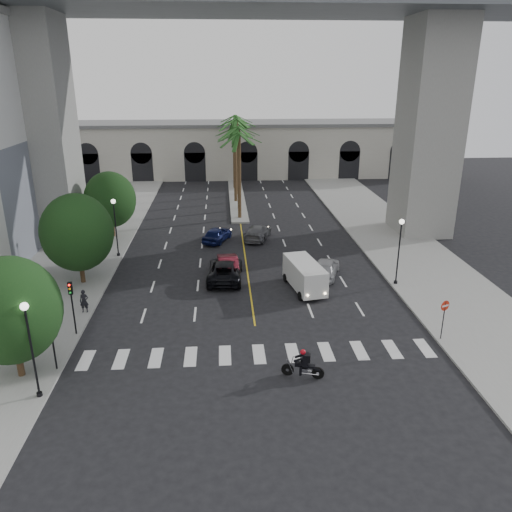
# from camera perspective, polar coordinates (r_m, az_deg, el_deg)

# --- Properties ---
(ground) EXTENTS (140.00, 140.00, 0.00)m
(ground) POSITION_cam_1_polar(r_m,az_deg,el_deg) (31.15, 0.14, -9.72)
(ground) COLOR black
(ground) RESTS_ON ground
(sidewalk_left) EXTENTS (8.00, 100.00, 0.15)m
(sidewalk_left) POSITION_cam_1_polar(r_m,az_deg,el_deg) (46.59, -19.99, -0.55)
(sidewalk_left) COLOR gray
(sidewalk_left) RESTS_ON ground
(sidewalk_right) EXTENTS (8.00, 100.00, 0.15)m
(sidewalk_right) POSITION_cam_1_polar(r_m,az_deg,el_deg) (47.82, 17.03, 0.30)
(sidewalk_right) COLOR gray
(sidewalk_right) RESTS_ON ground
(median) EXTENTS (2.00, 24.00, 0.20)m
(median) POSITION_cam_1_polar(r_m,az_deg,el_deg) (66.82, -2.20, 6.65)
(median) COLOR gray
(median) RESTS_ON ground
(pier_building) EXTENTS (71.00, 10.50, 8.50)m
(pier_building) POSITION_cam_1_polar(r_m,az_deg,el_deg) (82.79, -2.63, 12.15)
(pier_building) COLOR beige
(pier_building) RESTS_ON ground
(bridge) EXTENTS (75.00, 13.00, 26.00)m
(bridge) POSITION_cam_1_polar(r_m,az_deg,el_deg) (49.40, 2.50, 23.49)
(bridge) COLOR gray
(bridge) RESTS_ON ground
(palm_a) EXTENTS (3.20, 3.20, 10.30)m
(palm_a) POSITION_cam_1_polar(r_m,az_deg,el_deg) (55.41, -1.97, 13.36)
(palm_a) COLOR #47331E
(palm_a) RESTS_ON ground
(palm_b) EXTENTS (3.20, 3.20, 10.60)m
(palm_b) POSITION_cam_1_polar(r_m,az_deg,el_deg) (59.35, -2.02, 14.06)
(palm_b) COLOR #47331E
(palm_b) RESTS_ON ground
(palm_c) EXTENTS (3.20, 3.20, 10.10)m
(palm_c) POSITION_cam_1_polar(r_m,az_deg,el_deg) (63.37, -2.43, 14.01)
(palm_c) COLOR #47331E
(palm_c) RESTS_ON ground
(palm_d) EXTENTS (3.20, 3.20, 10.90)m
(palm_d) POSITION_cam_1_polar(r_m,az_deg,el_deg) (67.29, -2.23, 14.98)
(palm_d) COLOR #47331E
(palm_d) RESTS_ON ground
(palm_e) EXTENTS (3.20, 3.20, 10.40)m
(palm_e) POSITION_cam_1_polar(r_m,az_deg,el_deg) (71.31, -2.54, 14.88)
(palm_e) COLOR #47331E
(palm_e) RESTS_ON ground
(palm_f) EXTENTS (3.20, 3.20, 10.70)m
(palm_f) POSITION_cam_1_polar(r_m,az_deg,el_deg) (75.28, -2.39, 15.36)
(palm_f) COLOR #47331E
(palm_f) RESTS_ON ground
(street_tree_near) EXTENTS (5.20, 5.20, 6.89)m
(street_tree_near) POSITION_cam_1_polar(r_m,az_deg,el_deg) (28.78, -26.30, -5.58)
(street_tree_near) COLOR #382616
(street_tree_near) RESTS_ON ground
(street_tree_mid) EXTENTS (5.44, 5.44, 7.21)m
(street_tree_mid) POSITION_cam_1_polar(r_m,az_deg,el_deg) (40.22, -19.76, 2.55)
(street_tree_mid) COLOR #382616
(street_tree_mid) RESTS_ON ground
(street_tree_far) EXTENTS (5.04, 5.04, 6.68)m
(street_tree_far) POSITION_cam_1_polar(r_m,az_deg,el_deg) (51.54, -16.33, 6.20)
(street_tree_far) COLOR #382616
(street_tree_far) RESTS_ON ground
(lamp_post_left_near) EXTENTS (0.40, 0.40, 5.35)m
(lamp_post_left_near) POSITION_cam_1_polar(r_m,az_deg,el_deg) (26.88, -24.37, -8.99)
(lamp_post_left_near) COLOR black
(lamp_post_left_near) RESTS_ON ground
(lamp_post_left_far) EXTENTS (0.40, 0.40, 5.35)m
(lamp_post_left_far) POSITION_cam_1_polar(r_m,az_deg,el_deg) (45.69, -15.78, 3.68)
(lamp_post_left_far) COLOR black
(lamp_post_left_far) RESTS_ON ground
(lamp_post_right) EXTENTS (0.40, 0.40, 5.35)m
(lamp_post_right) POSITION_cam_1_polar(r_m,az_deg,el_deg) (39.39, 16.06, 1.09)
(lamp_post_right) COLOR black
(lamp_post_right) RESTS_ON ground
(traffic_signal_near) EXTENTS (0.25, 0.18, 3.65)m
(traffic_signal_near) POSITION_cam_1_polar(r_m,az_deg,el_deg) (29.23, -22.39, -7.89)
(traffic_signal_near) COLOR black
(traffic_signal_near) RESTS_ON ground
(traffic_signal_far) EXTENTS (0.25, 0.18, 3.65)m
(traffic_signal_far) POSITION_cam_1_polar(r_m,az_deg,el_deg) (32.66, -20.32, -4.67)
(traffic_signal_far) COLOR black
(traffic_signal_far) RESTS_ON ground
(motorcycle_rider) EXTENTS (2.27, 0.85, 1.68)m
(motorcycle_rider) POSITION_cam_1_polar(r_m,az_deg,el_deg) (27.57, 5.52, -12.27)
(motorcycle_rider) COLOR black
(motorcycle_rider) RESTS_ON ground
(car_a) EXTENTS (3.35, 5.00, 1.58)m
(car_a) POSITION_cam_1_polar(r_m,az_deg,el_deg) (40.71, 7.94, -1.33)
(car_a) COLOR #98989C
(car_a) RESTS_ON ground
(car_b) EXTENTS (1.85, 4.66, 1.51)m
(car_b) POSITION_cam_1_polar(r_m,az_deg,el_deg) (41.39, -3.26, -0.86)
(car_b) COLOR #52101A
(car_b) RESTS_ON ground
(car_c) EXTENTS (3.00, 5.88, 1.59)m
(car_c) POSITION_cam_1_polar(r_m,az_deg,el_deg) (39.89, -3.56, -1.62)
(car_c) COLOR black
(car_c) RESTS_ON ground
(car_d) EXTENTS (3.36, 5.27, 1.42)m
(car_d) POSITION_cam_1_polar(r_m,az_deg,el_deg) (49.77, 0.19, 2.73)
(car_d) COLOR #5C5D61
(car_d) RESTS_ON ground
(car_e) EXTENTS (3.27, 4.67, 1.48)m
(car_e) POSITION_cam_1_polar(r_m,az_deg,el_deg) (49.20, -4.47, 2.50)
(car_e) COLOR #0F1646
(car_e) RESTS_ON ground
(cargo_van) EXTENTS (2.80, 5.37, 2.18)m
(cargo_van) POSITION_cam_1_polar(r_m,az_deg,el_deg) (37.94, 5.59, -2.16)
(cargo_van) COLOR silver
(cargo_van) RESTS_ON ground
(pedestrian_a) EXTENTS (0.59, 0.39, 1.61)m
(pedestrian_a) POSITION_cam_1_polar(r_m,az_deg,el_deg) (36.02, -19.05, -4.91)
(pedestrian_a) COLOR black
(pedestrian_a) RESTS_ON sidewalk_left
(pedestrian_b) EXTENTS (0.87, 0.74, 1.57)m
(pedestrian_b) POSITION_cam_1_polar(r_m,az_deg,el_deg) (36.84, -25.54, -5.29)
(pedestrian_b) COLOR black
(pedestrian_b) RESTS_ON sidewalk_left
(do_not_enter_sign) EXTENTS (0.62, 0.29, 2.71)m
(do_not_enter_sign) POSITION_cam_1_polar(r_m,az_deg,el_deg) (32.38, 20.72, -5.99)
(do_not_enter_sign) COLOR black
(do_not_enter_sign) RESTS_ON ground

